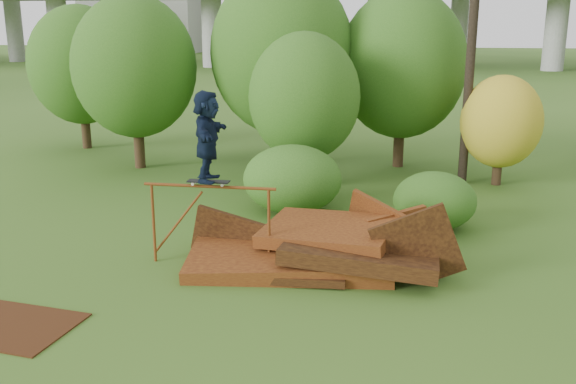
# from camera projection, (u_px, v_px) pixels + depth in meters

# --- Properties ---
(ground) EXTENTS (240.00, 240.00, 0.00)m
(ground) POSITION_uv_depth(u_px,v_px,m) (316.00, 309.00, 11.40)
(ground) COLOR #2D5116
(ground) RESTS_ON ground
(scrap_pile) EXTENTS (5.88, 3.06, 1.96)m
(scrap_pile) POSITION_uv_depth(u_px,v_px,m) (315.00, 250.00, 13.34)
(scrap_pile) COLOR #40180B
(scrap_pile) RESTS_ON ground
(grind_rail) EXTENTS (2.77, 0.10, 1.73)m
(grind_rail) POSITION_uv_depth(u_px,v_px,m) (210.00, 207.00, 13.17)
(grind_rail) COLOR brown
(grind_rail) RESTS_ON ground
(skateboard) EXTENTS (0.86, 0.24, 0.09)m
(skateboard) POSITION_uv_depth(u_px,v_px,m) (209.00, 182.00, 13.03)
(skateboard) COLOR black
(skateboard) RESTS_ON grind_rail
(skater) EXTENTS (0.68, 1.74, 1.83)m
(skater) POSITION_uv_depth(u_px,v_px,m) (207.00, 136.00, 12.79)
(skater) COLOR black
(skater) RESTS_ON skateboard
(flat_plate) EXTENTS (2.41, 1.88, 0.03)m
(flat_plate) POSITION_uv_depth(u_px,v_px,m) (8.00, 325.00, 10.76)
(flat_plate) COLOR #3B1E0C
(flat_plate) RESTS_ON ground
(tree_0) EXTENTS (4.17, 4.17, 5.88)m
(tree_0) POSITION_uv_depth(u_px,v_px,m) (134.00, 67.00, 21.55)
(tree_0) COLOR black
(tree_0) RESTS_ON ground
(tree_1) EXTENTS (4.81, 4.81, 6.70)m
(tree_1) POSITION_uv_depth(u_px,v_px,m) (282.00, 53.00, 21.56)
(tree_1) COLOR black
(tree_1) RESTS_ON ground
(tree_2) EXTENTS (3.33, 3.33, 4.69)m
(tree_2) POSITION_uv_depth(u_px,v_px,m) (304.00, 97.00, 19.06)
(tree_2) COLOR black
(tree_2) RESTS_ON ground
(tree_3) EXTENTS (4.35, 4.35, 6.04)m
(tree_3) POSITION_uv_depth(u_px,v_px,m) (402.00, 65.00, 21.72)
(tree_3) COLOR black
(tree_3) RESTS_ON ground
(tree_4) EXTENTS (2.47, 2.47, 3.41)m
(tree_4) POSITION_uv_depth(u_px,v_px,m) (501.00, 122.00, 19.59)
(tree_4) COLOR black
(tree_4) RESTS_ON ground
(tree_6) EXTENTS (4.01, 4.01, 5.61)m
(tree_6) POSITION_uv_depth(u_px,v_px,m) (81.00, 65.00, 25.06)
(tree_6) COLOR black
(tree_6) RESTS_ON ground
(shrub_left) EXTENTS (2.63, 2.43, 1.82)m
(shrub_left) POSITION_uv_depth(u_px,v_px,m) (292.00, 179.00, 16.98)
(shrub_left) COLOR #214D14
(shrub_left) RESTS_ON ground
(shrub_right) EXTENTS (2.02, 1.85, 1.43)m
(shrub_right) POSITION_uv_depth(u_px,v_px,m) (435.00, 201.00, 15.65)
(shrub_right) COLOR #214D14
(shrub_right) RESTS_ON ground
(utility_pole) EXTENTS (1.40, 0.28, 9.14)m
(utility_pole) POSITION_uv_depth(u_px,v_px,m) (472.00, 32.00, 19.03)
(utility_pole) COLOR black
(utility_pole) RESTS_ON ground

